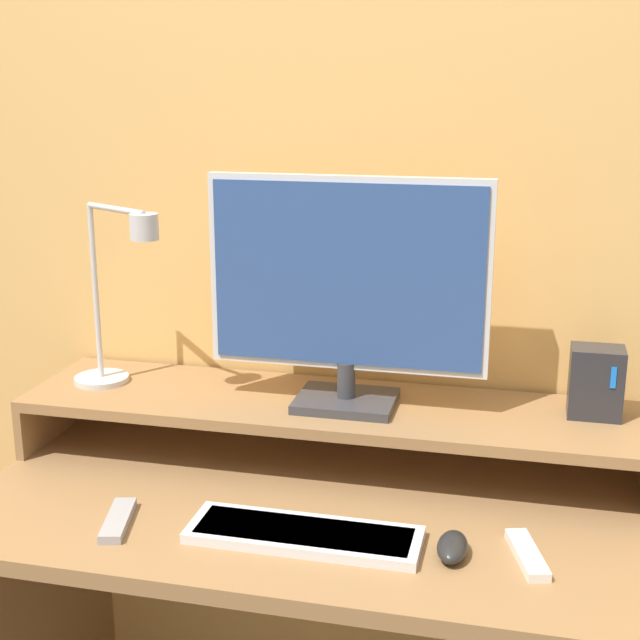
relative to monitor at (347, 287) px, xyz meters
The scene contains 10 objects.
wall_back 0.25m from the monitor, 100.15° to the left, with size 6.00×0.05×2.50m.
desk 0.60m from the monitor, 101.97° to the right, with size 1.25×0.66×0.73m.
monitor_shelf 0.26m from the monitor, 162.78° to the left, with size 1.25×0.30×0.13m.
monitor is the anchor object (origin of this frame).
desk_lamp 0.47m from the monitor, behind, with size 0.24×0.17×0.38m.
router_dock 0.51m from the monitor, ahead, with size 0.10×0.08×0.14m.
keyboard 0.48m from the monitor, 90.94° to the right, with size 0.40×0.13×0.02m.
mouse 0.53m from the monitor, 52.18° to the right, with size 0.05×0.10×0.03m.
remote_control 0.60m from the monitor, 134.42° to the right, with size 0.07×0.15×0.02m.
remote_secondary 0.59m from the monitor, 38.99° to the right, with size 0.08×0.15×0.02m.
Camera 1 is at (0.37, -1.13, 1.49)m, focal length 50.00 mm.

